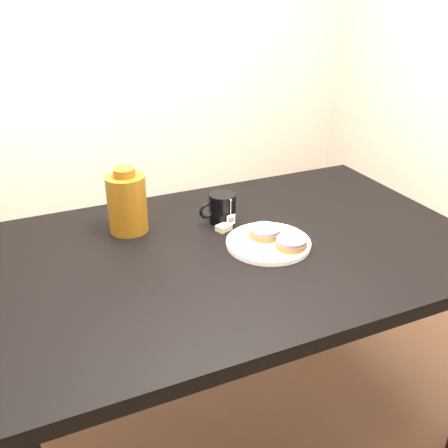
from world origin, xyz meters
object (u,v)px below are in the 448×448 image
at_px(bagel_back, 265,232).
at_px(plate, 268,242).
at_px(bagel_front, 291,243).
at_px(teabag_pouch, 224,228).
at_px(mug, 222,208).
at_px(table, 239,269).
at_px(bagel_package, 127,203).

bearing_deg(bagel_back, plate, -100.12).
bearing_deg(plate, bagel_back, 79.88).
height_order(plate, bagel_back, bagel_back).
distance_m(bagel_back, bagel_front, 0.10).
bearing_deg(plate, teabag_pouch, 119.76).
height_order(bagel_back, mug, mug).
bearing_deg(bagel_front, bagel_back, 110.91).
relative_size(bagel_front, mug, 0.95).
bearing_deg(mug, table, -104.93).
bearing_deg(bagel_back, teabag_pouch, 128.62).
distance_m(table, plate, 0.13).
bearing_deg(mug, bagel_back, -76.85).
bearing_deg(teabag_pouch, mug, 70.98).
relative_size(bagel_back, mug, 0.77).
distance_m(table, bagel_package, 0.39).
distance_m(plate, bagel_back, 0.04).
bearing_deg(table, plate, -24.20).
relative_size(bagel_front, bagel_package, 0.63).
height_order(table, teabag_pouch, teabag_pouch).
height_order(table, mug, mug).
bearing_deg(table, bagel_back, -1.77).
bearing_deg(teabag_pouch, bagel_front, -58.74).
bearing_deg(table, bagel_package, 139.90).
height_order(table, bagel_front, bagel_front).
relative_size(plate, bagel_package, 1.22).
xyz_separation_m(bagel_back, bagel_package, (-0.35, 0.23, 0.07)).
relative_size(table, bagel_front, 11.06).
xyz_separation_m(bagel_back, mug, (-0.07, 0.16, 0.02)).
bearing_deg(mug, teabag_pouch, -117.67).
relative_size(bagel_back, bagel_package, 0.51).
bearing_deg(bagel_back, table, 178.23).
relative_size(plate, mug, 1.86).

